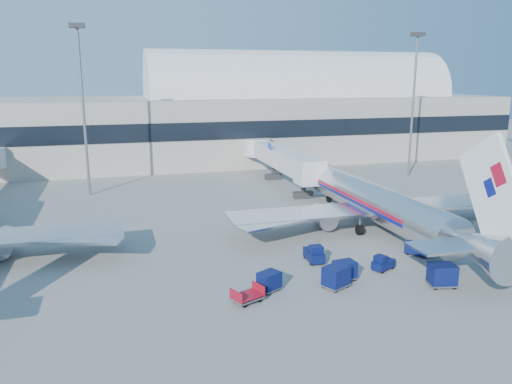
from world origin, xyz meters
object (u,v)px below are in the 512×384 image
object	(u,v)px
airliner_main	(379,203)
mast_east	(414,84)
cart_train_b	(336,276)
cart_train_c	(269,281)
cart_open_red	(248,297)
tug_lead	(383,263)
barrier_mid	(483,224)
cart_solo_far	(500,257)
tug_left	(314,254)
jetbridge_near	(278,157)
cart_solo_near	(442,275)
tug_right	(417,248)
barrier_far	(508,222)
cart_train_a	(345,270)
mast_west	(82,85)
barrier_near	(457,226)

from	to	relation	value
airliner_main	mast_east	xyz separation A→B (m)	(20.00, 25.49, 11.87)
mast_east	cart_train_b	distance (m)	50.64
cart_train_c	cart_open_red	distance (m)	2.60
tug_lead	cart_open_red	size ratio (longest dim) A/B	0.91
airliner_main	cart_train_c	size ratio (longest dim) A/B	17.70
barrier_mid	cart_solo_far	world-z (taller)	cart_solo_far
airliner_main	cart_train_c	xyz separation A→B (m)	(-15.66, -11.56, -2.13)
mast_east	barrier_mid	distance (m)	32.64
tug_left	cart_solo_far	size ratio (longest dim) A/B	1.11
tug_lead	tug_left	world-z (taller)	tug_left
mast_east	tug_lead	distance (m)	45.95
cart_train_c	cart_solo_far	world-z (taller)	cart_solo_far
jetbridge_near	cart_train_b	size ratio (longest dim) A/B	11.37
cart_solo_near	cart_open_red	xyz separation A→B (m)	(-15.22, 1.45, -0.55)
jetbridge_near	tug_right	world-z (taller)	jetbridge_near
jetbridge_near	cart_open_red	size ratio (longest dim) A/B	10.73
tug_left	cart_train_b	distance (m)	5.62
cart_open_red	jetbridge_near	bearing A→B (deg)	45.51
barrier_far	tug_lead	size ratio (longest dim) A/B	1.29
tug_lead	cart_train_a	bearing A→B (deg)	169.16
jetbridge_near	tug_lead	xyz separation A→B (m)	(-2.82, -36.51, -3.31)
tug_right	cart_train_c	world-z (taller)	cart_train_c
tug_left	airliner_main	bearing A→B (deg)	-52.22
barrier_far	tug_lead	distance (m)	21.27
mast_east	tug_left	world-z (taller)	mast_east
jetbridge_near	cart_solo_far	size ratio (longest dim) A/B	11.93
airliner_main	cart_open_red	size ratio (longest dim) A/B	14.53
mast_east	tug_right	world-z (taller)	mast_east
mast_west	cart_open_red	world-z (taller)	mast_west
tug_right	cart_open_red	world-z (taller)	tug_right
jetbridge_near	barrier_mid	bearing A→B (deg)	-64.56
tug_right	cart_train_a	size ratio (longest dim) A/B	1.27
airliner_main	cart_solo_far	size ratio (longest dim) A/B	16.16
mast_west	barrier_near	world-z (taller)	mast_west
jetbridge_near	cart_open_red	bearing A→B (deg)	-111.33
cart_train_c	barrier_near	bearing A→B (deg)	-7.77
tug_lead	cart_solo_near	size ratio (longest dim) A/B	1.01
mast_east	barrier_far	size ratio (longest dim) A/B	7.53
cart_train_a	cart_solo_far	bearing A→B (deg)	-12.31
barrier_near	barrier_mid	xyz separation A→B (m)	(3.30, 0.00, 0.00)
tug_lead	cart_solo_far	size ratio (longest dim) A/B	1.01
mast_east	cart_open_red	distance (m)	55.84
barrier_near	jetbridge_near	bearing A→B (deg)	109.85
airliner_main	barrier_mid	distance (m)	11.84
tug_lead	cart_train_c	size ratio (longest dim) A/B	1.11
jetbridge_near	barrier_far	xyz separation A→B (m)	(17.00, -28.81, -3.48)
barrier_near	cart_train_c	xyz separation A→B (m)	(-23.66, -9.05, 0.35)
mast_west	tug_left	distance (m)	40.52
tug_right	tug_left	size ratio (longest dim) A/B	0.95
mast_west	barrier_mid	distance (m)	51.92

